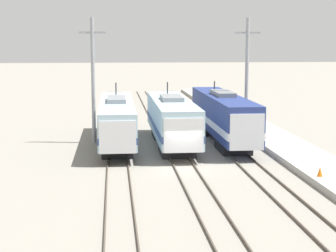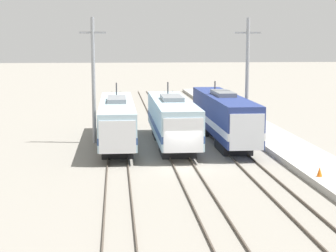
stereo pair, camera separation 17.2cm
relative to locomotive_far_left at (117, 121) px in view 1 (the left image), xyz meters
name	(u,v)px [view 1 (the left image)]	position (x,y,z in m)	size (l,w,h in m)	color
ground_plane	(184,167)	(4.58, -8.88, -2.07)	(400.00, 400.00, 0.00)	gray
rail_pair_far_left	(118,168)	(0.00, -8.88, -1.99)	(1.51, 120.00, 0.15)	#4C4238
rail_pair_center	(184,166)	(4.58, -8.88, -1.99)	(1.51, 120.00, 0.15)	#4C4238
rail_pair_far_right	(249,165)	(9.16, -8.88, -1.99)	(1.51, 120.00, 0.15)	#4C4238
locomotive_far_left	(117,121)	(0.00, 0.00, 0.00)	(2.82, 17.81, 4.95)	#232326
locomotive_center	(172,121)	(4.58, -0.96, 0.08)	(3.08, 16.29, 5.06)	#232326
locomotive_far_right	(223,116)	(9.16, 0.50, 0.19)	(2.75, 18.21, 5.00)	black
catenary_tower_left	(93,78)	(-1.94, 1.34, 3.47)	(2.25, 0.32, 10.66)	gray
catenary_tower_right	(247,77)	(11.34, 1.34, 3.47)	(2.25, 0.32, 10.66)	gray
platform	(311,161)	(13.66, -8.88, -1.85)	(4.00, 120.00, 0.44)	#A8A59E
traffic_cone	(320,172)	(12.29, -14.15, -1.34)	(0.35, 0.35, 0.59)	orange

